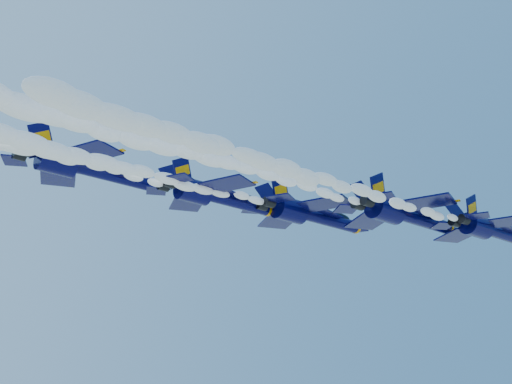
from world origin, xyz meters
TOP-DOWN VIEW (x-y plane):
  - jet_lead at (17.55, -8.41)m, footprint 16.98×13.93m
  - smoke_trail_jet_lead at (-14.59, -8.41)m, footprint 49.78×2.16m
  - jet_second at (8.21, -3.01)m, footprint 19.16×15.71m
  - smoke_trail_jet_second at (-24.86, -3.01)m, footprint 49.78×2.44m
  - jet_third at (2.27, 7.07)m, footprint 18.99×15.57m
  - smoke_trail_jet_third at (-30.74, 7.07)m, footprint 49.78×2.42m
  - jet_fourth at (-11.05, 8.70)m, footprint 17.41×14.28m
  - jet_fifth at (-23.59, 16.90)m, footprint 19.56×16.04m

SIDE VIEW (x-z plane):
  - smoke_trail_jet_lead at x=-14.59m, z-range 150.47..152.42m
  - jet_lead at x=17.55m, z-range 148.75..155.06m
  - smoke_trail_jet_second at x=-24.86m, z-range 151.78..153.98m
  - jet_second at x=8.21m, z-range 149.80..156.92m
  - smoke_trail_jet_third at x=-30.74m, z-range 153.18..155.36m
  - jet_fourth at x=-11.05m, z-range 151.40..157.86m
  - jet_third at x=2.27m, z-range 151.22..158.28m
  - jet_fifth at x=-23.59m, z-range 153.96..161.23m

